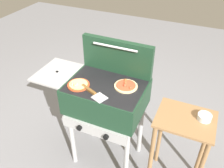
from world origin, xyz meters
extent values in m
plane|color=gray|center=(0.00, 0.00, 0.00)|extent=(8.00, 8.00, 0.00)
cube|color=#193823|center=(0.00, 0.00, 0.78)|extent=(0.64, 0.48, 0.24)
cube|color=black|center=(0.00, 0.00, 0.90)|extent=(0.61, 0.46, 0.01)
cube|color=#A5A5A5|center=(-0.48, 0.00, 0.89)|extent=(0.32, 0.41, 0.02)
cube|color=#A5A5A5|center=(-0.48, 0.00, 0.78)|extent=(0.02, 0.02, 0.24)
cube|color=#A5A5A5|center=(0.00, -0.25, 0.61)|extent=(0.58, 0.02, 0.10)
cylinder|color=black|center=(-0.12, -0.28, 0.61)|extent=(0.04, 0.02, 0.04)
cylinder|color=black|center=(0.12, -0.28, 0.61)|extent=(0.04, 0.02, 0.04)
cylinder|color=#A5A5A5|center=(-0.27, -0.19, 0.33)|extent=(0.04, 0.04, 0.66)
cylinder|color=#A5A5A5|center=(0.27, -0.19, 0.33)|extent=(0.04, 0.04, 0.66)
cylinder|color=#A5A5A5|center=(-0.27, 0.19, 0.33)|extent=(0.04, 0.04, 0.66)
cylinder|color=#A5A5A5|center=(0.27, 0.19, 0.33)|extent=(0.04, 0.04, 0.66)
cube|color=#193823|center=(0.00, 0.21, 1.05)|extent=(0.63, 0.06, 0.30)
cylinder|color=#B7B7BC|center=(0.00, 0.17, 1.16)|extent=(0.38, 0.02, 0.02)
cylinder|color=beige|center=(0.16, 0.04, 0.91)|extent=(0.19, 0.19, 0.01)
cylinder|color=#D14C2D|center=(0.16, 0.04, 0.92)|extent=(0.16, 0.16, 0.01)
sphere|color=#BE572C|center=(0.13, 0.09, 0.92)|extent=(0.03, 0.03, 0.03)
sphere|color=#DA522C|center=(0.14, 0.05, 0.92)|extent=(0.02, 0.02, 0.02)
sphere|color=#B94B2E|center=(0.15, 0.02, 0.92)|extent=(0.03, 0.03, 0.03)
sphere|color=#CF522F|center=(0.20, 0.01, 0.92)|extent=(0.02, 0.02, 0.02)
cylinder|color=#C64723|center=(-0.20, -0.10, 0.91)|extent=(0.18, 0.18, 0.01)
cylinder|color=#EDD17A|center=(-0.20, -0.10, 0.92)|extent=(0.15, 0.15, 0.01)
sphere|color=#F2C773|center=(-0.21, -0.14, 0.92)|extent=(0.02, 0.02, 0.02)
sphere|color=#F2DD76|center=(-0.24, -0.14, 0.92)|extent=(0.02, 0.02, 0.02)
sphere|color=#CAD26C|center=(-0.24, -0.13, 0.92)|extent=(0.02, 0.02, 0.02)
sphere|color=#F2D788|center=(-0.20, -0.12, 0.92)|extent=(0.02, 0.02, 0.02)
sphere|color=#EAA784|center=(-0.20, -0.14, 0.92)|extent=(0.02, 0.02, 0.02)
cube|color=#B7BABF|center=(0.03, -0.18, 0.90)|extent=(0.13, 0.12, 0.01)
cube|color=brown|center=(-0.09, -0.13, 0.91)|extent=(0.16, 0.08, 0.02)
cube|color=olive|center=(0.66, 0.00, 0.77)|extent=(0.44, 0.36, 0.02)
cylinder|color=olive|center=(0.47, -0.15, 0.38)|extent=(0.04, 0.04, 0.76)
cylinder|color=olive|center=(0.47, 0.15, 0.38)|extent=(0.04, 0.04, 0.76)
cylinder|color=olive|center=(0.85, 0.15, 0.38)|extent=(0.04, 0.04, 0.76)
cylinder|color=silver|center=(0.78, 0.04, 0.80)|extent=(0.10, 0.10, 0.04)
cylinder|color=#996B47|center=(0.78, 0.04, 0.80)|extent=(0.08, 0.08, 0.02)
camera|label=1|loc=(0.68, -1.42, 2.03)|focal=38.30mm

